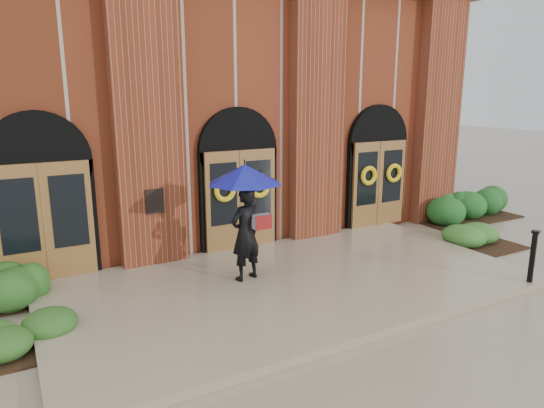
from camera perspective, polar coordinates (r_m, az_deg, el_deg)
ground at (r=10.37m, az=2.95°, el=-9.95°), size 90.00×90.00×0.00m
landing at (r=10.46m, az=2.52°, el=-9.29°), size 10.00×5.30×0.15m
church_building at (r=17.63m, az=-12.45°, el=10.98°), size 16.20×12.53×7.00m
man_with_umbrella at (r=9.99m, az=-3.16°, el=0.47°), size 1.90×1.90×2.47m
metal_post at (r=11.48m, az=28.34°, el=-5.33°), size 0.19×0.19×1.12m
hedge_wall_left at (r=10.92m, az=-28.08°, el=-8.24°), size 2.87×1.15×0.74m
hedge_wall_right at (r=16.97m, az=22.14°, el=-0.24°), size 3.33×1.33×0.85m
hedge_front_left at (r=8.94m, az=-26.94°, el=-13.79°), size 1.27×1.09×0.45m
hedge_front_right at (r=14.26m, az=24.08°, el=-3.53°), size 1.46×1.25×0.52m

